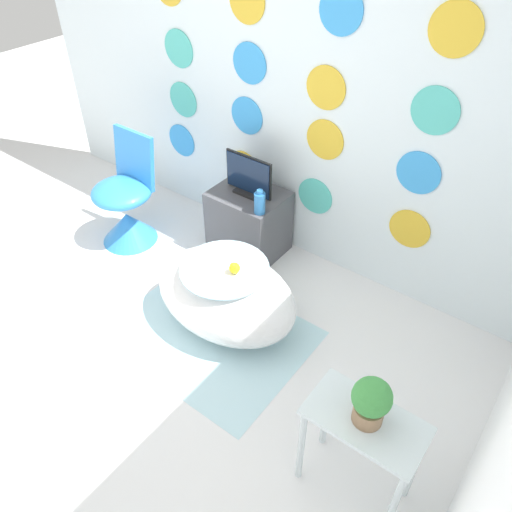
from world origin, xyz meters
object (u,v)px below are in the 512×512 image
(tv, at_px, (248,177))
(vase, at_px, (260,203))
(chair, at_px, (126,209))
(bathtub, at_px, (226,294))
(potted_plant_left, at_px, (371,401))

(tv, height_order, vase, tv)
(chair, bearing_deg, bathtub, -11.13)
(bathtub, height_order, potted_plant_left, potted_plant_left)
(bathtub, distance_m, chair, 1.20)
(bathtub, bearing_deg, chair, 168.87)
(tv, relative_size, vase, 2.16)
(chair, xyz_separation_m, tv, (0.83, 0.46, 0.35))
(potted_plant_left, bearing_deg, chair, 163.22)
(chair, bearing_deg, potted_plant_left, -16.78)
(chair, xyz_separation_m, potted_plant_left, (2.37, -0.71, 0.42))
(chair, height_order, tv, chair)
(bathtub, relative_size, potted_plant_left, 4.04)
(bathtub, relative_size, chair, 1.14)
(bathtub, xyz_separation_m, potted_plant_left, (1.18, -0.48, 0.46))
(chair, relative_size, vase, 4.80)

